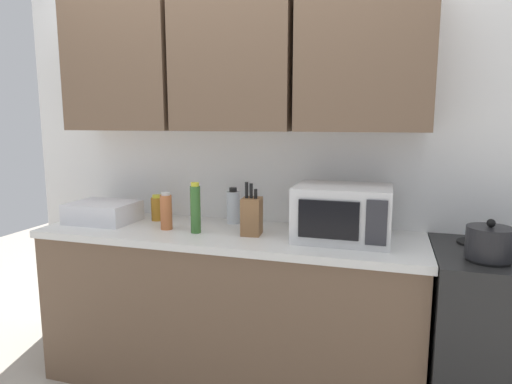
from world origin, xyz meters
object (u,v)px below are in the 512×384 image
bottle_clear_tall (233,207)px  dish_rack (103,212)px  bottle_spice_jar (166,212)px  microwave (343,213)px  bottle_amber_vinegar (157,208)px  kettle (489,243)px  bottle_green_oil (195,208)px  knife_block (252,216)px

bottle_clear_tall → dish_rack: bearing=-165.6°
dish_rack → bottle_spice_jar: bottle_spice_jar is taller
bottle_spice_jar → microwave: bearing=3.9°
bottle_amber_vinegar → microwave: bearing=-6.1°
dish_rack → kettle: bearing=-4.4°
bottle_amber_vinegar → dish_rack: bearing=-155.5°
microwave → bottle_green_oil: 0.78m
kettle → knife_block: knife_block is taller
dish_rack → bottle_amber_vinegar: bottle_amber_vinegar is taller
bottle_amber_vinegar → kettle: bearing=-9.3°
knife_block → dish_rack: bearing=178.3°
bottle_amber_vinegar → bottle_spice_jar: bearing=-49.0°
microwave → bottle_spice_jar: size_ratio=2.29×
microwave → bottle_clear_tall: bearing=164.4°
knife_block → bottle_clear_tall: knife_block is taller
microwave → bottle_clear_tall: size_ratio=2.24×
bottle_spice_jar → bottle_amber_vinegar: bearing=131.0°
microwave → knife_block: size_ratio=1.68×
dish_rack → bottle_green_oil: bearing=-6.9°
knife_block → bottle_spice_jar: (-0.50, -0.03, -0.00)m
microwave → bottle_clear_tall: (-0.66, 0.18, -0.04)m
knife_block → bottle_amber_vinegar: size_ratio=1.80×
kettle → bottle_spice_jar: size_ratio=0.92×
microwave → bottle_green_oil: size_ratio=1.73×
microwave → bottle_amber_vinegar: microwave is taller
kettle → knife_block: bearing=173.3°
dish_rack → bottle_clear_tall: bearing=14.4°
knife_block → bottle_clear_tall: (-0.19, 0.22, -0.00)m
bottle_clear_tall → bottle_amber_vinegar: bearing=-172.4°
kettle → bottle_clear_tall: bearing=164.8°
microwave → knife_block: (-0.47, -0.04, -0.04)m
kettle → bottle_clear_tall: bottle_clear_tall is taller
dish_rack → bottle_amber_vinegar: 0.32m
microwave → dish_rack: bearing=-179.5°
dish_rack → bottle_amber_vinegar: (0.29, 0.13, 0.02)m
knife_block → bottle_clear_tall: size_ratio=1.33×
microwave → knife_block: knife_block is taller
kettle → bottle_spice_jar: bearing=176.2°
bottle_green_oil → bottle_clear_tall: bearing=66.7°
knife_block → bottle_amber_vinegar: bearing=166.3°
kettle → dish_rack: (-2.07, 0.16, -0.02)m
knife_block → bottle_green_oil: bearing=-170.6°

